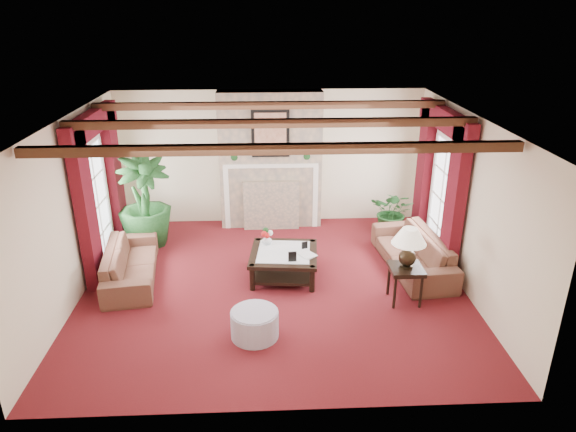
{
  "coord_description": "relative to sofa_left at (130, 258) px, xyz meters",
  "views": [
    {
      "loc": [
        -0.12,
        -7.21,
        4.2
      ],
      "look_at": [
        0.24,
        0.4,
        1.05
      ],
      "focal_mm": 32.0,
      "sensor_mm": 36.0,
      "label": 1
    }
  ],
  "objects": [
    {
      "name": "curtains_right",
      "position": [
        5.2,
        0.65,
        2.17
      ],
      "size": [
        0.2,
        2.4,
        2.55
      ],
      "primitive_type": null,
      "color": "#470915",
      "rests_on": "ground"
    },
    {
      "name": "ceiling_beams",
      "position": [
        2.34,
        -0.35,
        2.26
      ],
      "size": [
        6.0,
        3.0,
        0.12
      ],
      "primitive_type": null,
      "color": "#3D2213",
      "rests_on": "ceiling"
    },
    {
      "name": "small_plant",
      "position": [
        4.7,
        1.59,
        -0.02
      ],
      "size": [
        1.59,
        1.6,
        0.71
      ],
      "primitive_type": "imported",
      "rotation": [
        0.0,
        0.0,
        -0.49
      ],
      "color": "black",
      "rests_on": "ground"
    },
    {
      "name": "sofa_left",
      "position": [
        0.0,
        0.0,
        0.0
      ],
      "size": [
        2.11,
        1.11,
        0.76
      ],
      "primitive_type": "imported",
      "rotation": [
        0.0,
        0.0,
        1.71
      ],
      "color": "#3D101B",
      "rests_on": "ground"
    },
    {
      "name": "coffee_table",
      "position": [
        2.51,
        -0.03,
        -0.16
      ],
      "size": [
        1.18,
        1.18,
        0.44
      ],
      "primitive_type": null,
      "rotation": [
        0.0,
        0.0,
        -0.1
      ],
      "color": "black",
      "rests_on": "ground"
    },
    {
      "name": "curtains_left",
      "position": [
        -0.52,
        0.65,
        2.17
      ],
      "size": [
        0.2,
        2.4,
        2.55
      ],
      "primitive_type": null,
      "color": "#470915",
      "rests_on": "ground"
    },
    {
      "name": "fireplace",
      "position": [
        2.34,
        2.2,
        2.32
      ],
      "size": [
        2.0,
        0.52,
        2.7
      ],
      "primitive_type": null,
      "color": "tan",
      "rests_on": "ground"
    },
    {
      "name": "book",
      "position": [
        2.78,
        -0.22,
        0.22
      ],
      "size": [
        0.25,
        0.24,
        0.31
      ],
      "primitive_type": "imported",
      "rotation": [
        0.0,
        0.0,
        0.61
      ],
      "color": "black",
      "rests_on": "coffee_table"
    },
    {
      "name": "photo_frame_b",
      "position": [
        2.86,
        0.07,
        0.13
      ],
      "size": [
        0.1,
        0.05,
        0.13
      ],
      "primitive_type": null,
      "rotation": [
        0.0,
        0.0,
        0.37
      ],
      "color": "black",
      "rests_on": "coffee_table"
    },
    {
      "name": "french_door_left",
      "position": [
        -0.63,
        0.65,
        1.75
      ],
      "size": [
        0.1,
        1.1,
        2.16
      ],
      "primitive_type": null,
      "color": "white",
      "rests_on": "ground"
    },
    {
      "name": "floor",
      "position": [
        2.34,
        -0.35,
        -0.38
      ],
      "size": [
        6.0,
        6.0,
        0.0
      ],
      "primitive_type": "plane",
      "color": "#450C13",
      "rests_on": "ground"
    },
    {
      "name": "sofa_right",
      "position": [
        4.72,
        0.17,
        0.03
      ],
      "size": [
        2.21,
        1.04,
        0.82
      ],
      "primitive_type": "imported",
      "rotation": [
        0.0,
        0.0,
        -1.47
      ],
      "color": "#3D101B",
      "rests_on": "ground"
    },
    {
      "name": "photo_frame_a",
      "position": [
        2.63,
        -0.38,
        0.15
      ],
      "size": [
        0.13,
        0.03,
        0.17
      ],
      "primitive_type": null,
      "rotation": [
        0.0,
        0.0,
        0.1
      ],
      "color": "black",
      "rests_on": "coffee_table"
    },
    {
      "name": "ottoman",
      "position": [
        2.04,
        -1.69,
        -0.19
      ],
      "size": [
        0.65,
        0.65,
        0.38
      ],
      "primitive_type": "cylinder",
      "color": "#9D9CB1",
      "rests_on": "ground"
    },
    {
      "name": "potted_palm",
      "position": [
        -0.0,
        1.34,
        0.1
      ],
      "size": [
        2.43,
        2.54,
        0.96
      ],
      "primitive_type": "imported",
      "rotation": [
        0.0,
        0.0,
        0.51
      ],
      "color": "black",
      "rests_on": "ground"
    },
    {
      "name": "back_wall",
      "position": [
        2.34,
        2.4,
        0.97
      ],
      "size": [
        6.0,
        0.02,
        2.7
      ],
      "primitive_type": "cube",
      "color": "beige",
      "rests_on": "ground"
    },
    {
      "name": "right_wall",
      "position": [
        5.34,
        -0.35,
        0.97
      ],
      "size": [
        0.02,
        5.5,
        2.7
      ],
      "primitive_type": "cube",
      "color": "beige",
      "rests_on": "ground"
    },
    {
      "name": "left_wall",
      "position": [
        -0.66,
        -0.35,
        0.97
      ],
      "size": [
        0.02,
        5.5,
        2.7
      ],
      "primitive_type": "cube",
      "color": "beige",
      "rests_on": "ground"
    },
    {
      "name": "flower_vase",
      "position": [
        2.23,
        0.28,
        0.14
      ],
      "size": [
        0.28,
        0.28,
        0.17
      ],
      "primitive_type": "imported",
      "rotation": [
        0.0,
        0.0,
        0.36
      ],
      "color": "silver",
      "rests_on": "coffee_table"
    },
    {
      "name": "side_table",
      "position": [
        4.3,
        -0.89,
        -0.09
      ],
      "size": [
        0.51,
        0.51,
        0.58
      ],
      "primitive_type": null,
      "rotation": [
        0.0,
        0.0,
        -0.04
      ],
      "color": "black",
      "rests_on": "ground"
    },
    {
      "name": "ceiling",
      "position": [
        2.34,
        -0.35,
        2.32
      ],
      "size": [
        6.0,
        6.0,
        0.0
      ],
      "primitive_type": "plane",
      "rotation": [
        3.14,
        0.0,
        0.0
      ],
      "color": "white",
      "rests_on": "floor"
    },
    {
      "name": "table_lamp",
      "position": [
        4.3,
        -0.89,
        0.52
      ],
      "size": [
        0.51,
        0.51,
        0.65
      ],
      "primitive_type": null,
      "color": "black",
      "rests_on": "side_table"
    },
    {
      "name": "french_door_right",
      "position": [
        5.31,
        0.65,
        1.75
      ],
      "size": [
        0.1,
        1.1,
        2.16
      ],
      "primitive_type": null,
      "color": "white",
      "rests_on": "ground"
    }
  ]
}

